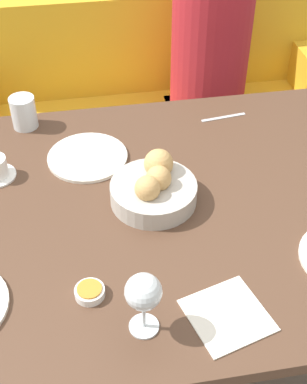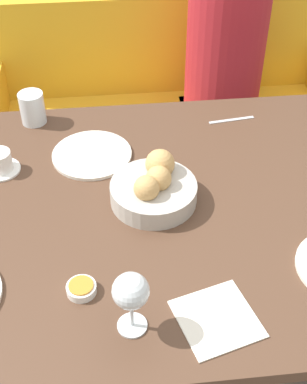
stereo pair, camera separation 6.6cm
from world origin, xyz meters
name	(u,v)px [view 1 (the left image)]	position (x,y,z in m)	size (l,w,h in m)	color
ground_plane	(147,365)	(0.00, 0.00, 0.00)	(10.00, 10.00, 0.00)	#6B6056
dining_table	(145,231)	(0.00, 0.00, 0.68)	(1.54, 1.01, 0.77)	#4C3323
couch	(149,121)	(0.18, 1.08, 0.30)	(1.68, 0.70, 0.85)	gold
seated_person	(207,95)	(0.41, 0.93, 0.51)	(0.32, 0.41, 1.19)	#23232D
bread_basket	(154,188)	(0.03, 0.03, 0.81)	(0.23, 0.23, 0.12)	#B2ADA3
plate_far_center	(88,157)	(-0.13, 0.24, 0.77)	(0.23, 0.23, 0.01)	silver
water_tumbler	(24,112)	(-0.31, 0.44, 0.82)	(0.08, 0.08, 0.10)	silver
wine_glass	(143,294)	(-0.06, -0.36, 0.88)	(0.08, 0.08, 0.16)	silver
jam_bowl_honey	(90,292)	(-0.16, -0.26, 0.78)	(0.07, 0.07, 0.02)	white
spoon_coffee	(223,117)	(0.32, 0.38, 0.77)	(0.15, 0.03, 0.00)	#B7B7BC
napkin	(227,315)	(0.12, -0.36, 0.77)	(0.20, 0.20, 0.00)	silver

